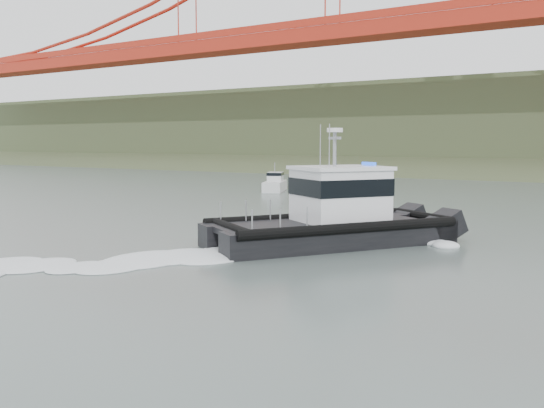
{
  "coord_description": "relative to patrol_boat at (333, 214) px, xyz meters",
  "views": [
    {
      "loc": [
        15.34,
        -12.33,
        5.1
      ],
      "look_at": [
        0.84,
        9.98,
        2.4
      ],
      "focal_mm": 40.0,
      "sensor_mm": 36.0,
      "label": 1
    }
  ],
  "objects": [
    {
      "name": "ground",
      "position": [
        -1.48,
        -14.64,
        -1.51
      ],
      "size": [
        400.0,
        400.0,
        0.0
      ],
      "primitive_type": "plane",
      "color": "#47544F",
      "rests_on": "ground"
    },
    {
      "name": "patrol_boat",
      "position": [
        0.0,
        0.0,
        0.0
      ],
      "size": [
        10.47,
        12.89,
        6.03
      ],
      "rotation": [
        0.0,
        0.0,
        -0.57
      ],
      "color": "black",
      "rests_on": "ground"
    },
    {
      "name": "motorboat",
      "position": [
        -20.75,
        26.85,
        -0.73
      ],
      "size": [
        4.05,
        5.92,
        3.1
      ],
      "rotation": [
        0.0,
        0.0,
        0.43
      ],
      "color": "silver",
      "rests_on": "ground"
    }
  ]
}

